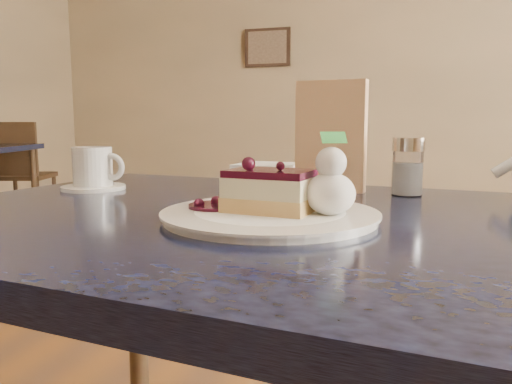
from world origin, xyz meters
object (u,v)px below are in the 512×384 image
(main_table, at_px, (282,264))
(coffee_set, at_px, (94,171))
(dessert_plate, at_px, (270,216))
(cheesecake_slice, at_px, (270,191))

(main_table, xyz_separation_m, coffee_set, (-0.45, 0.16, 0.12))
(main_table, height_order, coffee_set, coffee_set)
(main_table, xyz_separation_m, dessert_plate, (-0.01, -0.05, 0.09))
(main_table, bearing_deg, dessert_plate, -90.00)
(coffee_set, bearing_deg, main_table, -20.22)
(main_table, height_order, dessert_plate, dessert_plate)
(dessert_plate, xyz_separation_m, cheesecake_slice, (-0.00, 0.00, 0.04))
(cheesecake_slice, relative_size, coffee_set, 0.93)
(main_table, xyz_separation_m, cheesecake_slice, (-0.01, -0.05, 0.12))
(dessert_plate, relative_size, coffee_set, 2.17)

